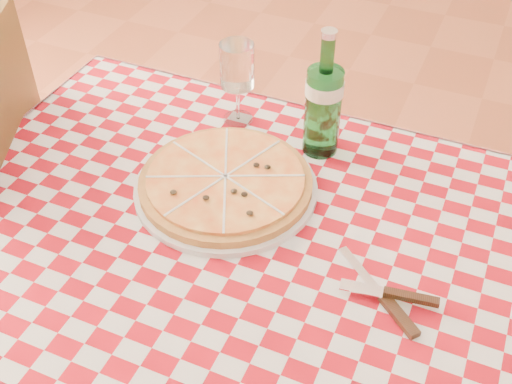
{
  "coord_description": "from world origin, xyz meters",
  "views": [
    {
      "loc": [
        0.34,
        -0.77,
        1.63
      ],
      "look_at": [
        -0.02,
        0.06,
        0.82
      ],
      "focal_mm": 45.0,
      "sensor_mm": 36.0,
      "label": 1
    }
  ],
  "objects_px": {
    "dining_table": "(253,272)",
    "wine_glass": "(237,84)",
    "water_bottle": "(324,94)",
    "pizza_plate": "(226,182)"
  },
  "relations": [
    {
      "from": "pizza_plate",
      "to": "water_bottle",
      "type": "distance_m",
      "value": 0.27
    },
    {
      "from": "pizza_plate",
      "to": "wine_glass",
      "type": "height_order",
      "value": "wine_glass"
    },
    {
      "from": "wine_glass",
      "to": "dining_table",
      "type": "bearing_deg",
      "value": -61.23
    },
    {
      "from": "dining_table",
      "to": "pizza_plate",
      "type": "height_order",
      "value": "pizza_plate"
    },
    {
      "from": "water_bottle",
      "to": "wine_glass",
      "type": "bearing_deg",
      "value": 172.2
    },
    {
      "from": "water_bottle",
      "to": "wine_glass",
      "type": "distance_m",
      "value": 0.22
    },
    {
      "from": "dining_table",
      "to": "water_bottle",
      "type": "relative_size",
      "value": 4.2
    },
    {
      "from": "dining_table",
      "to": "wine_glass",
      "type": "distance_m",
      "value": 0.43
    },
    {
      "from": "dining_table",
      "to": "water_bottle",
      "type": "distance_m",
      "value": 0.39
    },
    {
      "from": "pizza_plate",
      "to": "wine_glass",
      "type": "distance_m",
      "value": 0.26
    }
  ]
}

